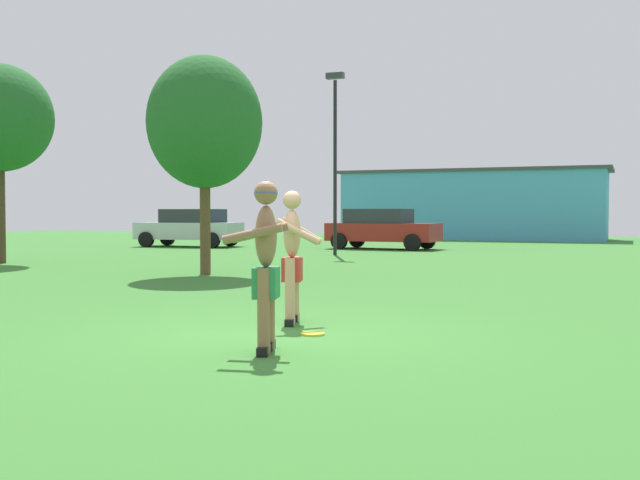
{
  "coord_description": "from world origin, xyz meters",
  "views": [
    {
      "loc": [
        3.78,
        -7.95,
        1.43
      ],
      "look_at": [
        0.04,
        1.11,
        1.08
      ],
      "focal_mm": 42.47,
      "sensor_mm": 36.0,
      "label": 1
    }
  ],
  "objects_px": {
    "player_with_cap": "(265,257)",
    "tree_right_field": "(205,123)",
    "player_in_red": "(293,254)",
    "car_silver_mid_lot": "(190,227)",
    "frisbee": "(313,334)",
    "car_red_far_end": "(382,228)",
    "lamp_post": "(335,145)"
  },
  "relations": [
    {
      "from": "player_with_cap",
      "to": "lamp_post",
      "type": "height_order",
      "value": "lamp_post"
    },
    {
      "from": "player_with_cap",
      "to": "player_in_red",
      "type": "xyz_separation_m",
      "value": [
        -0.58,
        1.95,
        -0.08
      ]
    },
    {
      "from": "car_silver_mid_lot",
      "to": "tree_right_field",
      "type": "xyz_separation_m",
      "value": [
        8.06,
        -12.14,
        2.68
      ]
    },
    {
      "from": "lamp_post",
      "to": "tree_right_field",
      "type": "bearing_deg",
      "value": -88.98
    },
    {
      "from": "player_in_red",
      "to": "frisbee",
      "type": "height_order",
      "value": "player_in_red"
    },
    {
      "from": "player_in_red",
      "to": "lamp_post",
      "type": "distance_m",
      "value": 16.08
    },
    {
      "from": "car_silver_mid_lot",
      "to": "tree_right_field",
      "type": "distance_m",
      "value": 14.82
    },
    {
      "from": "player_in_red",
      "to": "frisbee",
      "type": "bearing_deg",
      "value": -51.34
    },
    {
      "from": "tree_right_field",
      "to": "frisbee",
      "type": "bearing_deg",
      "value": -51.04
    },
    {
      "from": "player_in_red",
      "to": "car_silver_mid_lot",
      "type": "relative_size",
      "value": 0.39
    },
    {
      "from": "player_in_red",
      "to": "player_with_cap",
      "type": "bearing_deg",
      "value": -73.37
    },
    {
      "from": "player_with_cap",
      "to": "lamp_post",
      "type": "relative_size",
      "value": 0.29
    },
    {
      "from": "lamp_post",
      "to": "frisbee",
      "type": "bearing_deg",
      "value": -69.6
    },
    {
      "from": "car_silver_mid_lot",
      "to": "tree_right_field",
      "type": "height_order",
      "value": "tree_right_field"
    },
    {
      "from": "player_in_red",
      "to": "lamp_post",
      "type": "height_order",
      "value": "lamp_post"
    },
    {
      "from": "car_silver_mid_lot",
      "to": "lamp_post",
      "type": "relative_size",
      "value": 0.73
    },
    {
      "from": "car_silver_mid_lot",
      "to": "car_red_far_end",
      "type": "distance_m",
      "value": 8.17
    },
    {
      "from": "player_with_cap",
      "to": "frisbee",
      "type": "distance_m",
      "value": 1.54
    },
    {
      "from": "tree_right_field",
      "to": "lamp_post",
      "type": "bearing_deg",
      "value": 91.02
    },
    {
      "from": "car_red_far_end",
      "to": "tree_right_field",
      "type": "xyz_separation_m",
      "value": [
        -0.04,
        -13.27,
        2.68
      ]
    },
    {
      "from": "player_with_cap",
      "to": "lamp_post",
      "type": "xyz_separation_m",
      "value": [
        -5.82,
        16.89,
        2.74
      ]
    },
    {
      "from": "player_in_red",
      "to": "frisbee",
      "type": "xyz_separation_m",
      "value": [
        0.6,
        -0.75,
        -0.89
      ]
    },
    {
      "from": "frisbee",
      "to": "tree_right_field",
      "type": "bearing_deg",
      "value": 128.96
    },
    {
      "from": "player_with_cap",
      "to": "tree_right_field",
      "type": "distance_m",
      "value": 10.3
    },
    {
      "from": "car_red_far_end",
      "to": "lamp_post",
      "type": "relative_size",
      "value": 0.72
    },
    {
      "from": "player_in_red",
      "to": "car_silver_mid_lot",
      "type": "distance_m",
      "value": 22.63
    },
    {
      "from": "player_in_red",
      "to": "car_red_far_end",
      "type": "relative_size",
      "value": 0.39
    },
    {
      "from": "frisbee",
      "to": "player_with_cap",
      "type": "bearing_deg",
      "value": -90.77
    },
    {
      "from": "player_in_red",
      "to": "tree_right_field",
      "type": "height_order",
      "value": "tree_right_field"
    },
    {
      "from": "car_red_far_end",
      "to": "frisbee",
      "type": "bearing_deg",
      "value": -74.46
    },
    {
      "from": "car_red_far_end",
      "to": "player_with_cap",
      "type": "bearing_deg",
      "value": -75.33
    },
    {
      "from": "tree_right_field",
      "to": "player_with_cap",
      "type": "bearing_deg",
      "value": -55.45
    }
  ]
}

